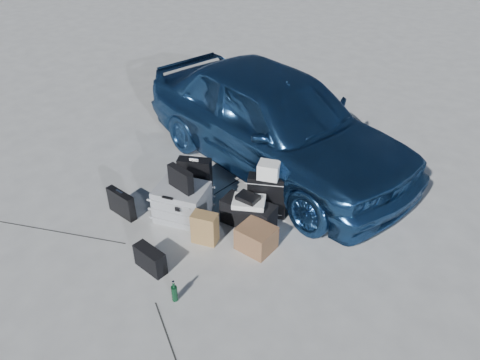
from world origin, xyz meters
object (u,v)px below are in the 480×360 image
Objects in this scene: pelican_case at (182,202)px; suitcase_left at (195,178)px; briefcase at (121,204)px; green_bottle at (174,291)px; car at (275,120)px; duffel_bag at (248,214)px; cardboard_box at (256,238)px; suitcase_right at (267,196)px.

pelican_case is 1.08× the size of suitcase_left.
briefcase reaches higher than green_bottle.
briefcase is 1.67m from green_bottle.
duffel_bag is at bearing -145.79° from car.
briefcase is 1.11× the size of cardboard_box.
cardboard_box is at bearing -14.06° from pelican_case.
car reaches higher than suitcase_left.
cardboard_box is at bearing -47.90° from duffel_bag.
suitcase_left is 1.03m from suitcase_right.
pelican_case is 1.06× the size of suitcase_right.
suitcase_left reaches higher than green_bottle.
duffel_bag is (0.80, 0.30, -0.06)m from pelican_case.
duffel_bag reaches higher than cardboard_box.
car is 7.69× the size of suitcase_left.
car is 7.56× the size of suitcase_right.
green_bottle is at bearing -91.20° from duffel_bag.
briefcase is 1.02m from suitcase_left.
duffel_bag reaches higher than green_bottle.
duffel_bag is 2.63× the size of green_bottle.
car is 1.83m from pelican_case.
car is 1.59m from duffel_bag.
pelican_case is 0.85m from duffel_bag.
duffel_bag is (-0.09, -0.31, -0.12)m from suitcase_right.
cardboard_box is (1.79, 0.36, -0.02)m from briefcase.
car is at bearing 65.03° from pelican_case.
duffel_bag is at bearing 89.64° from green_bottle.
briefcase is (-1.06, -2.10, -0.58)m from car.
briefcase is 1.87m from suitcase_right.
car is 2.42m from briefcase.
green_bottle is (0.79, -1.16, -0.10)m from pelican_case.
green_bottle is (-0.10, -1.77, -0.16)m from suitcase_right.
car reaches higher than green_bottle.
suitcase_right reaches higher than pelican_case.
duffel_bag is (1.49, 0.68, -0.01)m from briefcase.
pelican_case is 0.49m from suitcase_left.
car is 17.24× the size of green_bottle.
pelican_case is at bearing 124.15° from green_bottle.
car reaches higher than briefcase.
briefcase is at bearing -156.14° from duffel_bag.
suitcase_right is at bearing 72.87° from duffel_bag.
suitcase_right is at bearing -14.26° from suitcase_left.
cardboard_box is 1.18m from green_bottle.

